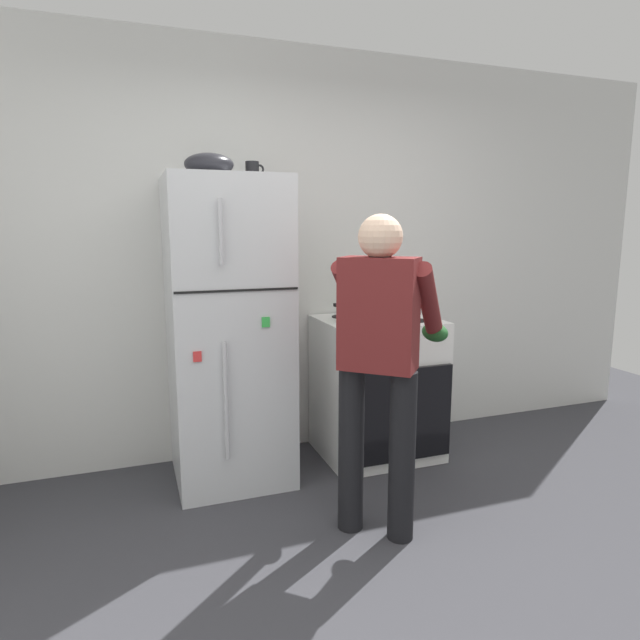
% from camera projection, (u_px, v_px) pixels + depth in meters
% --- Properties ---
extents(ground, '(8.00, 8.00, 0.00)m').
position_uv_depth(ground, '(427.00, 628.00, 2.09)').
color(ground, '#38383D').
extents(kitchen_wall_back, '(6.00, 0.10, 2.70)m').
position_uv_depth(kitchen_wall_back, '(284.00, 255.00, 3.66)').
color(kitchen_wall_back, silver).
rests_on(kitchen_wall_back, ground).
extents(refrigerator, '(0.68, 0.72, 1.82)m').
position_uv_depth(refrigerator, '(228.00, 332.00, 3.23)').
color(refrigerator, silver).
rests_on(refrigerator, ground).
extents(stove_range, '(0.76, 0.67, 0.94)m').
position_uv_depth(stove_range, '(377.00, 388.00, 3.63)').
color(stove_range, white).
rests_on(stove_range, ground).
extents(person_cook, '(0.69, 0.73, 1.60)m').
position_uv_depth(person_cook, '(380.00, 348.00, 2.62)').
color(person_cook, black).
rests_on(person_cook, ground).
extents(red_pot, '(0.34, 0.24, 0.13)m').
position_uv_depth(red_pot, '(359.00, 311.00, 3.45)').
color(red_pot, '#236638').
rests_on(red_pot, stove_range).
extents(coffee_mug, '(0.11, 0.08, 0.10)m').
position_uv_depth(coffee_mug, '(253.00, 170.00, 3.18)').
color(coffee_mug, black).
rests_on(coffee_mug, refrigerator).
extents(pepper_mill, '(0.05, 0.05, 0.15)m').
position_uv_depth(pepper_mill, '(404.00, 301.00, 3.83)').
color(pepper_mill, brown).
rests_on(pepper_mill, stove_range).
extents(mixing_bowl, '(0.28, 0.28, 0.12)m').
position_uv_depth(mixing_bowl, '(209.00, 164.00, 3.04)').
color(mixing_bowl, black).
rests_on(mixing_bowl, refrigerator).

